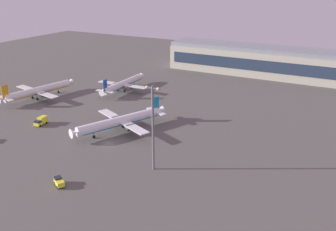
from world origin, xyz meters
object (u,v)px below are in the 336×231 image
at_px(airplane_mid_apron, 121,121).
at_px(airplane_taxiway_distant, 123,84).
at_px(catering_truck, 41,121).
at_px(cargo_loader, 59,182).
at_px(airplane_far_stand, 38,91).
at_px(apron_light_west, 153,123).

relative_size(airplane_mid_apron, airplane_taxiway_distant, 1.04).
relative_size(airplane_taxiway_distant, catering_truck, 6.11).
bearing_deg(catering_truck, cargo_loader, 135.82).
height_order(airplane_mid_apron, airplane_taxiway_distant, airplane_mid_apron).
xyz_separation_m(airplane_mid_apron, airplane_far_stand, (-57.02, 13.53, -0.08)).
bearing_deg(airplane_far_stand, airplane_taxiway_distant, 57.44).
distance_m(airplane_taxiway_distant, cargo_loader, 90.93).
height_order(airplane_taxiway_distant, cargo_loader, airplane_taxiway_distant).
bearing_deg(airplane_taxiway_distant, airplane_mid_apron, -56.79).
xyz_separation_m(airplane_mid_apron, cargo_loader, (7.39, -40.49, -2.64)).
distance_m(airplane_far_stand, cargo_loader, 84.11).
relative_size(airplane_taxiway_distant, cargo_loader, 7.84).
bearing_deg(catering_truck, airplane_mid_apron, -167.62).
bearing_deg(cargo_loader, airplane_mid_apron, 40.91).
xyz_separation_m(airplane_far_stand, apron_light_west, (82.62, -33.52, 11.06)).
height_order(cargo_loader, apron_light_west, apron_light_west).
xyz_separation_m(airplane_mid_apron, airplane_taxiway_distant, (-28.93, 42.84, -0.34)).
xyz_separation_m(catering_truck, apron_light_west, (56.42, -10.00, 13.22)).
bearing_deg(airplane_taxiway_distant, catering_truck, -92.87).
height_order(airplane_far_stand, apron_light_west, apron_light_west).
xyz_separation_m(airplane_far_stand, airplane_taxiway_distant, (28.09, 29.31, -0.27)).
bearing_deg(airplane_far_stand, catering_truck, -30.69).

